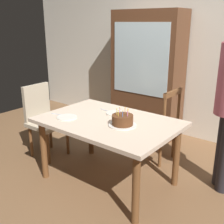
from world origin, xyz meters
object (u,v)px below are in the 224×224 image
plate_near_celebrant (67,117)px  dining_table (108,128)px  chair_upholstered (43,117)px  birthday_cake (123,121)px  china_cabinet (147,74)px  chair_spindle_back (159,126)px  plate_far_side (116,113)px

plate_near_celebrant → dining_table: bearing=29.2°
dining_table → chair_upholstered: bearing=179.8°
plate_near_celebrant → chair_upholstered: chair_upholstered is taller
birthday_cake → plate_near_celebrant: birthday_cake is taller
birthday_cake → plate_near_celebrant: size_ratio=1.27×
chair_upholstered → dining_table: bearing=-0.2°
dining_table → china_cabinet: size_ratio=0.76×
dining_table → plate_near_celebrant: plate_near_celebrant is taller
dining_table → china_cabinet: (-0.48, 1.56, 0.31)m
chair_spindle_back → chair_upholstered: 1.52m
chair_spindle_back → birthday_cake: bearing=-86.7°
chair_spindle_back → chair_upholstered: same height
birthday_cake → china_cabinet: (-0.70, 1.60, 0.17)m
dining_table → chair_spindle_back: bearing=78.4°
chair_spindle_back → dining_table: bearing=-101.6°
chair_upholstered → china_cabinet: 1.73m
plate_near_celebrant → china_cabinet: china_cabinet is taller
dining_table → chair_spindle_back: size_ratio=1.53×
dining_table → plate_far_side: size_ratio=6.59×
plate_near_celebrant → chair_spindle_back: chair_spindle_back is taller
birthday_cake → plate_near_celebrant: 0.64m
dining_table → birthday_cake: 0.26m
dining_table → china_cabinet: china_cabinet is taller
plate_far_side → chair_upholstered: 1.08m
dining_table → plate_near_celebrant: (-0.40, -0.22, 0.10)m
dining_table → chair_spindle_back: chair_spindle_back is taller
china_cabinet → birthday_cake: bearing=-66.4°
birthday_cake → dining_table: bearing=169.3°
plate_near_celebrant → chair_spindle_back: (0.56, 1.04, -0.28)m
birthday_cake → china_cabinet: china_cabinet is taller
plate_far_side → china_cabinet: size_ratio=0.12×
plate_near_celebrant → plate_far_side: 0.55m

